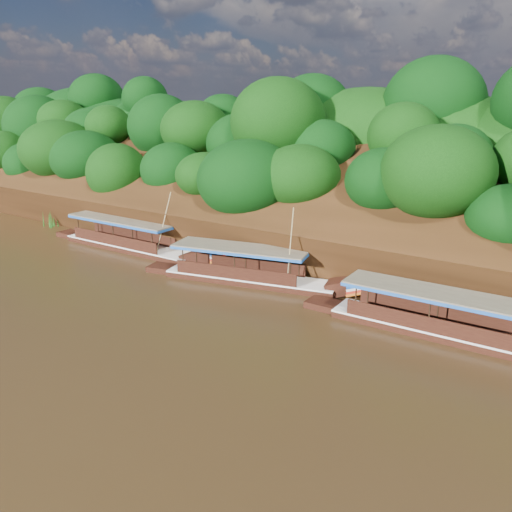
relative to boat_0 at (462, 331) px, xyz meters
The scene contains 6 objects.
ground 15.85m from the boat_0, 156.74° to the right, with size 160.00×160.00×0.00m, color black.
riverbank 22.03m from the boat_0, 131.48° to the left, with size 120.00×30.06×19.40m.
boat_0 is the anchor object (origin of this frame).
boat_1 14.04m from the boat_0, behind, with size 14.91×5.56×6.37m.
boat_2 27.46m from the boat_0, behind, with size 17.03×2.97×6.06m.
reeds 17.77m from the boat_0, 169.29° to the left, with size 48.00×2.51×2.14m.
Camera 1 is at (19.44, -20.31, 12.25)m, focal length 35.00 mm.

